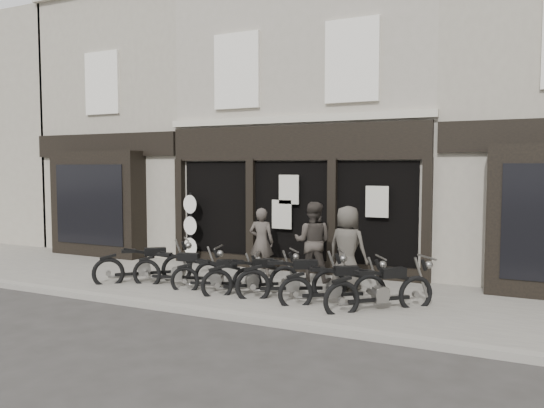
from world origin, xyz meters
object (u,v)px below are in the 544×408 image
at_px(motorcycle_1, 179,272).
at_px(man_centre, 313,242).
at_px(man_right, 347,248).
at_px(man_left, 261,242).
at_px(motorcycle_0, 145,268).
at_px(motorcycle_3, 252,280).
at_px(advert_sign_post, 191,231).
at_px(motorcycle_2, 217,279).
at_px(motorcycle_6, 381,293).
at_px(motorcycle_4, 293,283).
at_px(motorcycle_5, 334,289).

height_order(motorcycle_1, man_centre, man_centre).
bearing_deg(man_right, motorcycle_1, 30.20).
distance_m(man_left, man_right, 2.42).
distance_m(motorcycle_0, man_right, 4.79).
height_order(motorcycle_3, advert_sign_post, advert_sign_post).
bearing_deg(motorcycle_2, man_right, 6.67).
relative_size(motorcycle_6, man_centre, 0.98).
distance_m(motorcycle_6, advert_sign_post, 6.48).
distance_m(motorcycle_4, motorcycle_6, 1.87).
distance_m(motorcycle_1, motorcycle_2, 1.07).
distance_m(motorcycle_5, man_centre, 2.22).
height_order(motorcycle_1, man_left, man_left).
bearing_deg(motorcycle_2, motorcycle_1, 155.20).
xyz_separation_m(motorcycle_2, man_left, (0.18, 1.82, 0.59)).
relative_size(motorcycle_3, motorcycle_4, 0.84).
xyz_separation_m(motorcycle_2, man_right, (2.54, 1.33, 0.66)).
height_order(motorcycle_0, man_centre, man_centre).
relative_size(motorcycle_2, motorcycle_3, 1.08).
distance_m(motorcycle_4, man_right, 1.57).
bearing_deg(man_right, man_left, -0.64).
bearing_deg(motorcycle_4, motorcycle_6, -31.59).
relative_size(motorcycle_0, man_left, 1.09).
bearing_deg(advert_sign_post, man_right, -0.08).
relative_size(motorcycle_2, motorcycle_4, 0.91).
xyz_separation_m(man_right, advert_sign_post, (-4.89, 1.11, -0.02)).
bearing_deg(man_centre, motorcycle_1, 24.75).
bearing_deg(motorcycle_1, man_right, 4.55).
height_order(man_left, man_right, man_right).
height_order(motorcycle_5, man_right, man_right).
distance_m(motorcycle_0, motorcycle_1, 0.96).
bearing_deg(motorcycle_1, motorcycle_3, -13.75).
relative_size(motorcycle_6, man_left, 1.09).
relative_size(motorcycle_0, advert_sign_post, 0.88).
distance_m(motorcycle_3, advert_sign_post, 3.99).
xyz_separation_m(motorcycle_4, advert_sign_post, (-4.11, 2.33, 0.59)).
distance_m(man_right, advert_sign_post, 5.02).
height_order(motorcycle_3, motorcycle_5, motorcycle_5).
height_order(motorcycle_2, motorcycle_6, motorcycle_6).
bearing_deg(motorcycle_0, motorcycle_5, -43.20).
bearing_deg(motorcycle_5, advert_sign_post, 121.17).
height_order(motorcycle_0, motorcycle_3, motorcycle_0).
distance_m(motorcycle_2, motorcycle_5, 2.69).
relative_size(man_left, man_right, 0.92).
bearing_deg(motorcycle_0, motorcycle_1, -41.24).
height_order(motorcycle_1, motorcycle_4, motorcycle_4).
distance_m(motorcycle_2, motorcycle_6, 3.63).
distance_m(motorcycle_1, man_right, 3.88).
height_order(motorcycle_2, motorcycle_5, motorcycle_5).
xyz_separation_m(motorcycle_6, man_right, (-1.08, 1.33, 0.61)).
bearing_deg(motorcycle_0, motorcycle_3, -41.84).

